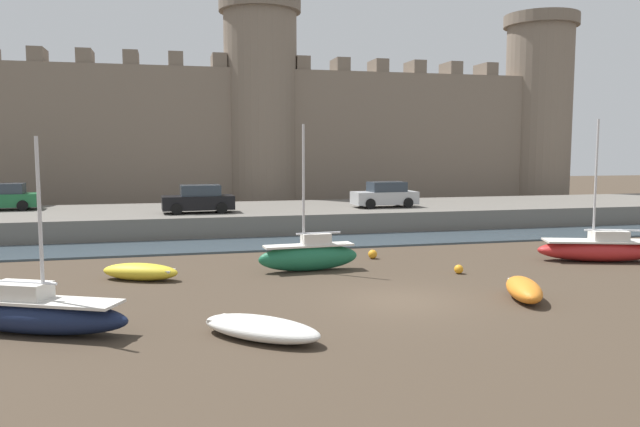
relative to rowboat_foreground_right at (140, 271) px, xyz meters
The scene contains 15 objects.
ground_plane 10.08m from the rowboat_foreground_right, 32.45° to the right, with size 160.00×160.00×0.00m, color #423528.
water_channel 11.36m from the rowboat_foreground_right, 41.51° to the left, with size 80.00×4.50×0.10m, color #3D4C56.
quay_road 17.05m from the rowboat_foreground_right, 60.08° to the left, with size 62.22×10.00×1.25m, color #666059.
castle 28.27m from the rowboat_foreground_right, 71.95° to the left, with size 56.71×6.49×19.71m.
rowboat_foreground_right is the anchor object (origin of this frame).
rowboat_midflat_centre 9.07m from the rowboat_foreground_right, 68.03° to the right, with size 3.52×3.41×0.57m.
rowboat_foreground_centre 13.94m from the rowboat_foreground_right, 26.58° to the right, with size 1.89×3.01×0.71m.
sailboat_near_channel_right 19.66m from the rowboat_foreground_right, ahead, with size 5.53×3.05×6.27m.
sailboat_midflat_right 6.90m from the rowboat_foreground_right, 111.27° to the right, with size 5.48×3.47×5.32m.
sailboat_foreground_left 6.66m from the rowboat_foreground_right, ahead, with size 4.24×1.19×5.96m.
mooring_buoy_off_centre 10.33m from the rowboat_foreground_right, 12.86° to the left, with size 0.41×0.41×0.41m, color orange.
mooring_buoy_mid_mud 12.46m from the rowboat_foreground_right, ahead, with size 0.37×0.37×0.37m, color orange.
car_quay_centre_west 12.97m from the rowboat_foreground_right, 77.35° to the left, with size 4.17×2.01×1.62m.
car_quay_west 19.79m from the rowboat_foreground_right, 42.38° to the left, with size 4.17×2.01×1.62m.
car_quay_east 19.14m from the rowboat_foreground_right, 117.16° to the left, with size 4.17×2.01×1.62m.
Camera 1 is at (-7.38, -18.89, 5.00)m, focal length 35.00 mm.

